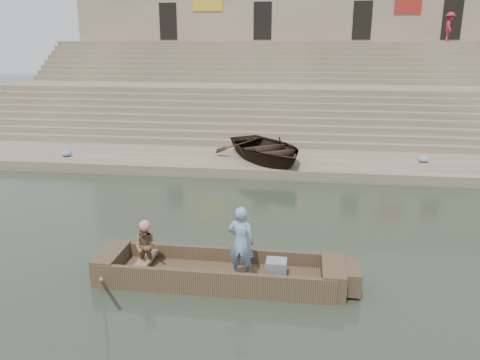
% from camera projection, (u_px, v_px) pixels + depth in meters
% --- Properties ---
extents(ground, '(120.00, 120.00, 0.00)m').
position_uv_depth(ground, '(252.00, 242.00, 12.97)').
color(ground, '#2B3628').
rests_on(ground, ground).
extents(lower_landing, '(32.00, 4.00, 0.40)m').
position_uv_depth(lower_landing, '(273.00, 163.00, 20.51)').
color(lower_landing, gray).
rests_on(lower_landing, ground).
extents(mid_landing, '(32.00, 3.00, 2.80)m').
position_uv_depth(mid_landing, '(283.00, 110.00, 27.29)').
color(mid_landing, gray).
rests_on(mid_landing, ground).
extents(upper_landing, '(32.00, 3.00, 5.20)m').
position_uv_depth(upper_landing, '(288.00, 79.00, 33.60)').
color(upper_landing, gray).
rests_on(upper_landing, ground).
extents(ghat_steps, '(32.00, 11.00, 5.20)m').
position_uv_depth(ghat_steps, '(284.00, 100.00, 28.79)').
color(ghat_steps, gray).
rests_on(ghat_steps, ground).
extents(building_wall, '(32.00, 5.07, 11.20)m').
position_uv_depth(building_wall, '(291.00, 36.00, 36.54)').
color(building_wall, tan).
rests_on(building_wall, ground).
extents(main_rowboat, '(5.00, 1.30, 0.22)m').
position_uv_depth(main_rowboat, '(219.00, 277.00, 10.84)').
color(main_rowboat, brown).
rests_on(main_rowboat, ground).
extents(rowboat_trim, '(6.04, 2.63, 1.81)m').
position_uv_depth(rowboat_trim, '(228.00, 270.00, 10.75)').
color(rowboat_trim, brown).
rests_on(rowboat_trim, ground).
extents(standing_man, '(0.66, 0.49, 1.66)m').
position_uv_depth(standing_man, '(241.00, 242.00, 10.42)').
color(standing_man, '#225382').
rests_on(standing_man, main_rowboat).
extents(rowing_man, '(0.56, 0.44, 1.14)m').
position_uv_depth(rowing_man, '(146.00, 247.00, 10.83)').
color(rowing_man, '#246D3C').
rests_on(rowing_man, main_rowboat).
extents(television, '(0.46, 0.42, 0.40)m').
position_uv_depth(television, '(276.00, 269.00, 10.59)').
color(television, slate).
rests_on(television, main_rowboat).
extents(beached_rowboat, '(5.42, 5.83, 0.98)m').
position_uv_depth(beached_rowboat, '(266.00, 149.00, 20.05)').
color(beached_rowboat, '#2D2116').
rests_on(beached_rowboat, lower_landing).
extents(pedestrian, '(0.88, 1.28, 1.82)m').
position_uv_depth(pedestrian, '(450.00, 27.00, 30.70)').
color(pedestrian, '#A51B32').
rests_on(pedestrian, upper_landing).
extents(cloth_bundles, '(20.40, 2.05, 0.26)m').
position_uv_depth(cloth_bundles, '(381.00, 163.00, 19.11)').
color(cloth_bundles, '#3F5999').
rests_on(cloth_bundles, lower_landing).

